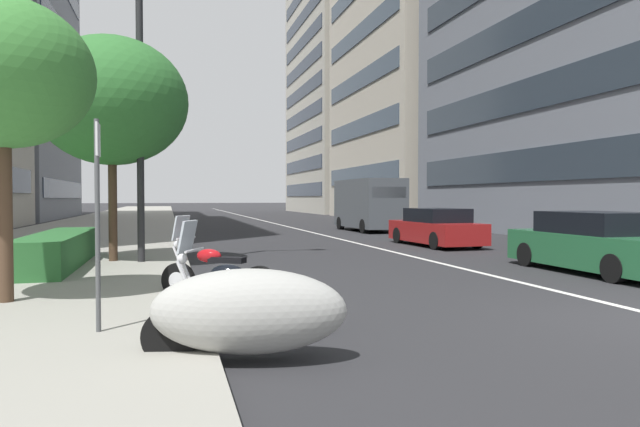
{
  "coord_description": "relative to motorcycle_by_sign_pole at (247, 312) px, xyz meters",
  "views": [
    {
      "loc": [
        -6.42,
        7.17,
        1.78
      ],
      "look_at": [
        10.35,
        2.7,
        1.31
      ],
      "focal_mm": 32.01,
      "sensor_mm": 36.0,
      "label": 1
    }
  ],
  "objects": [
    {
      "name": "car_far_down_avenue",
      "position": [
        13.27,
        -8.82,
        0.1
      ],
      "size": [
        4.62,
        1.97,
        1.4
      ],
      "rotation": [
        0.0,
        0.0,
        0.04
      ],
      "color": "maroon",
      "rests_on": "ground"
    },
    {
      "name": "lane_centre_stripe",
      "position": [
        35.32,
        -6.36,
        -0.55
      ],
      "size": [
        110.0,
        0.16,
        0.01
      ],
      "primitive_type": "cube",
      "color": "silver",
      "rests_on": "ground"
    },
    {
      "name": "car_lead_in_lane",
      "position": [
        5.3,
        -9.06,
        0.13
      ],
      "size": [
        4.65,
        1.95,
        1.45
      ],
      "rotation": [
        0.0,
        0.0,
        -0.01
      ],
      "color": "#236038",
      "rests_on": "ground"
    },
    {
      "name": "sidewalk_right_plaza",
      "position": [
        30.32,
        4.46,
        -0.48
      ],
      "size": [
        160.0,
        8.29,
        0.15
      ],
      "primitive_type": "cube",
      "color": "gray",
      "rests_on": "ground"
    },
    {
      "name": "motorcycle_under_tarp",
      "position": [
        3.92,
        0.02,
        -0.12
      ],
      "size": [
        1.29,
        1.91,
        1.47
      ],
      "rotation": [
        0.0,
        0.0,
        1.0
      ],
      "color": "black",
      "rests_on": "ground"
    },
    {
      "name": "street_lamp_with_banners",
      "position": [
        9.17,
        1.21,
        5.12
      ],
      "size": [
        1.26,
        2.27,
        9.5
      ],
      "color": "#232326",
      "rests_on": "sidewalk_right_plaza"
    },
    {
      "name": "office_tower_near_left",
      "position": [
        61.62,
        -22.86,
        16.73
      ],
      "size": [
        20.39,
        15.78,
        34.56
      ],
      "color": "#B7B2A3",
      "rests_on": "ground"
    },
    {
      "name": "clipped_hedge_bed",
      "position": [
        8.84,
        3.38,
        -0.02
      ],
      "size": [
        5.99,
        1.1,
        0.78
      ],
      "primitive_type": "cube",
      "color": "#28602D",
      "rests_on": "sidewalk_right_plaza"
    },
    {
      "name": "street_tree_near_plaza_corner",
      "position": [
        3.8,
        3.29,
        3.16
      ],
      "size": [
        2.75,
        2.75,
        4.75
      ],
      "color": "#473323",
      "rests_on": "sidewalk_right_plaza"
    },
    {
      "name": "motorcycle_second_in_row",
      "position": [
        1.45,
        -0.06,
        -0.11
      ],
      "size": [
        1.08,
        2.07,
        1.48
      ],
      "rotation": [
        0.0,
        0.0,
        1.13
      ],
      "color": "black",
      "rests_on": "ground"
    },
    {
      "name": "street_tree_by_lamp_post",
      "position": [
        9.56,
        2.2,
        3.72
      ],
      "size": [
        3.88,
        3.88,
        5.78
      ],
      "color": "#473323",
      "rests_on": "sidewalk_right_plaza"
    },
    {
      "name": "delivery_van_ahead",
      "position": [
        22.8,
        -9.61,
        0.92
      ],
      "size": [
        5.56,
        2.32,
        2.77
      ],
      "rotation": [
        0.0,
        0.0,
        0.02
      ],
      "color": "#4C5156",
      "rests_on": "ground"
    },
    {
      "name": "parking_sign_by_curb",
      "position": [
        1.29,
        1.64,
        1.15
      ],
      "size": [
        0.32,
        0.06,
        2.59
      ],
      "color": "#47494C",
      "rests_on": "sidewalk_right_plaza"
    },
    {
      "name": "motorcycle_by_sign_pole",
      "position": [
        0.0,
        0.0,
        0.0
      ],
      "size": [
        1.23,
        2.25,
        1.02
      ],
      "rotation": [
        0.0,
        0.0,
        1.36
      ],
      "color": "#9E9E99",
      "rests_on": "ground"
    }
  ]
}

